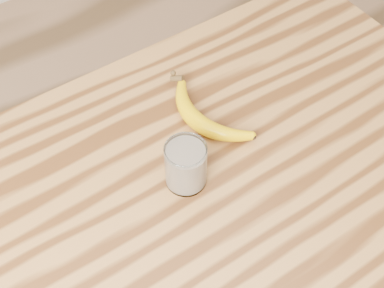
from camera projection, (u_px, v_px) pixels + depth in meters
table at (217, 210)px, 1.15m from camera, size 1.20×0.80×0.90m
smoothie_glass at (186, 165)px, 1.01m from camera, size 0.08×0.08×0.10m
banana at (198, 122)px, 1.11m from camera, size 0.17×0.32×0.04m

